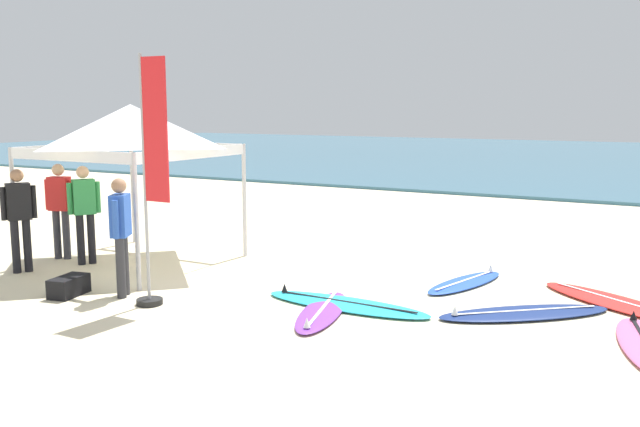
# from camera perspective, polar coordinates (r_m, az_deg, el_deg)

# --- Properties ---
(ground_plane) EXTENTS (80.00, 80.00, 0.00)m
(ground_plane) POSITION_cam_1_polar(r_m,az_deg,el_deg) (10.11, -4.37, -6.67)
(ground_plane) COLOR beige
(sea) EXTENTS (80.00, 36.00, 0.10)m
(sea) POSITION_cam_1_polar(r_m,az_deg,el_deg) (38.99, 21.12, 4.34)
(sea) COLOR #386B84
(sea) RESTS_ON ground
(canopy_tent) EXTENTS (2.84, 2.84, 2.75)m
(canopy_tent) POSITION_cam_1_polar(r_m,az_deg,el_deg) (12.20, -15.44, 7.05)
(canopy_tent) COLOR #B7B7BC
(canopy_tent) RESTS_ON ground
(surfboard_red) EXTENTS (2.45, 1.90, 0.19)m
(surfboard_red) POSITION_cam_1_polar(r_m,az_deg,el_deg) (10.35, 23.55, -6.83)
(surfboard_red) COLOR red
(surfboard_red) RESTS_ON ground
(surfboard_blue) EXTENTS (0.96, 1.95, 0.19)m
(surfboard_blue) POSITION_cam_1_polar(r_m,az_deg,el_deg) (10.81, 12.02, -5.61)
(surfboard_blue) COLOR blue
(surfboard_blue) RESTS_ON ground
(surfboard_cyan) EXTENTS (2.47, 0.71, 0.19)m
(surfboard_cyan) POSITION_cam_1_polar(r_m,az_deg,el_deg) (9.45, 2.15, -7.53)
(surfboard_cyan) COLOR #23B2CC
(surfboard_cyan) RESTS_ON ground
(surfboard_navy) EXTENTS (2.22, 2.02, 0.19)m
(surfboard_navy) POSITION_cam_1_polar(r_m,az_deg,el_deg) (9.44, 16.61, -7.93)
(surfboard_navy) COLOR navy
(surfboard_navy) RESTS_ON ground
(surfboard_purple) EXTENTS (1.02, 2.00, 0.19)m
(surfboard_purple) POSITION_cam_1_polar(r_m,az_deg,el_deg) (9.11, 0.15, -8.16)
(surfboard_purple) COLOR purple
(surfboard_purple) RESTS_ON ground
(person_blue) EXTENTS (0.37, 0.49, 1.71)m
(person_blue) POSITION_cam_1_polar(r_m,az_deg,el_deg) (10.14, -16.24, -1.23)
(person_blue) COLOR #2D2D33
(person_blue) RESTS_ON ground
(person_green) EXTENTS (0.38, 0.47, 1.71)m
(person_green) POSITION_cam_1_polar(r_m,az_deg,el_deg) (12.44, -19.01, 0.45)
(person_green) COLOR black
(person_green) RESTS_ON ground
(person_black) EXTENTS (0.37, 0.49, 1.71)m
(person_black) POSITION_cam_1_polar(r_m,az_deg,el_deg) (12.21, -23.74, 0.03)
(person_black) COLOR black
(person_black) RESTS_ON ground
(person_red) EXTENTS (0.52, 0.33, 1.71)m
(person_red) POSITION_cam_1_polar(r_m,az_deg,el_deg) (13.04, -20.82, 0.72)
(person_red) COLOR #383842
(person_red) RESTS_ON ground
(banner_flag) EXTENTS (0.60, 0.36, 3.40)m
(banner_flag) POSITION_cam_1_polar(r_m,az_deg,el_deg) (9.45, -13.83, 1.74)
(banner_flag) COLOR #99999E
(banner_flag) RESTS_ON ground
(gear_bag_near_tent) EXTENTS (0.43, 0.65, 0.28)m
(gear_bag_near_tent) POSITION_cam_1_polar(r_m,az_deg,el_deg) (10.59, -20.17, -5.70)
(gear_bag_near_tent) COLOR black
(gear_bag_near_tent) RESTS_ON ground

